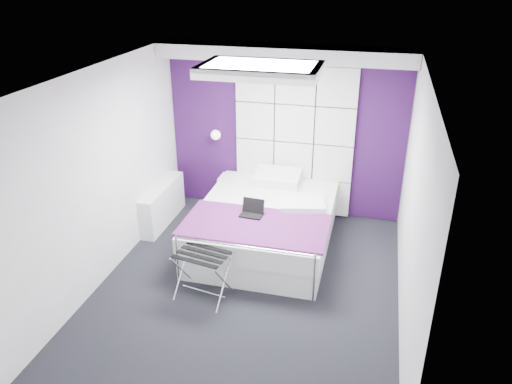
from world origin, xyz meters
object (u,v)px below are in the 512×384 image
radiator (163,204)px  bed (265,224)px  laptop (252,211)px  wall_lamp (216,134)px  luggage_rack (203,275)px  nightstand (233,178)px

radiator → bed: bed is taller
laptop → wall_lamp: bearing=128.4°
laptop → luggage_rack: bearing=-104.2°
bed → nightstand: size_ratio=5.22×
laptop → radiator: bearing=163.4°
radiator → nightstand: (0.91, 0.72, 0.22)m
luggage_rack → bed: bearing=82.3°
radiator → nightstand: size_ratio=2.80×
wall_lamp → luggage_rack: bearing=-76.2°
wall_lamp → luggage_rack: size_ratio=0.25×
radiator → luggage_rack: (1.22, -1.61, -0.01)m
bed → nightstand: bearing=127.3°
nightstand → laptop: size_ratio=1.47×
bed → laptop: 0.49m
radiator → nightstand: 1.18m
nightstand → radiator: bearing=-141.6°
radiator → laptop: laptop is taller
bed → laptop: laptop is taller
wall_lamp → luggage_rack: 2.61m
wall_lamp → radiator: (-0.64, -0.76, -0.92)m
wall_lamp → bed: (1.02, -1.03, -0.89)m
bed → luggage_rack: size_ratio=3.75×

